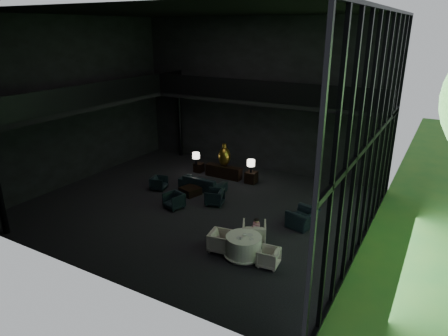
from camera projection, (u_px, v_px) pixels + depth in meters
The scene contains 35 objects.
floor at pixel (198, 206), 17.62m from camera, with size 14.00×12.00×0.02m, color black.
ceiling at pixel (193, 12), 14.96m from camera, with size 14.00×12.00×0.02m, color black.
wall_back at pixel (258, 96), 21.20m from camera, with size 14.00×0.04×8.00m, color black.
wall_front at pixel (78, 155), 11.39m from camera, with size 14.00×0.04×8.00m, color black.
wall_left at pixel (77, 102), 19.59m from camera, with size 0.04×12.00×8.00m, color black.
curtain_wall at pixel (372, 139), 13.02m from camera, with size 0.20×12.00×8.00m, color black, non-canonical shape.
mezzanine_left at pixel (91, 103), 19.11m from camera, with size 2.00×12.00×0.25m, color black.
mezzanine_back at pixel (268, 100), 19.91m from camera, with size 12.00×2.00×0.25m, color black.
railing_left at pixel (105, 92), 18.44m from camera, with size 0.06×12.00×1.00m, color black.
railing_back at pixel (260, 91), 18.89m from camera, with size 12.00×0.06×1.00m, color black.
column_nw at pixel (180, 123), 23.97m from camera, with size 0.24×0.24×4.00m, color black.
column_ne at pixel (334, 155), 17.97m from camera, with size 0.24×0.24×4.00m, color black.
console at pixel (224, 172), 20.86m from camera, with size 1.99×0.45×0.63m, color black.
bronze_urn at pixel (224, 156), 20.65m from camera, with size 0.63×0.63×1.18m.
side_table_left at pixel (199, 167), 21.69m from camera, with size 0.45×0.45×0.50m, color black.
table_lamp_left at pixel (196, 156), 21.25m from camera, with size 0.39×0.39×0.65m.
side_table_right at pixel (251, 177), 20.13m from camera, with size 0.53×0.53×0.59m, color black.
table_lamp_right at pixel (251, 163), 19.82m from camera, with size 0.39×0.39×0.66m.
sofa at pixel (203, 180), 19.27m from camera, with size 2.55×0.74×1.00m, color black.
lounge_armchair_west at pixel (159, 183), 19.30m from camera, with size 0.64×0.60×0.65m, color black.
lounge_armchair_east at pixel (215, 197), 17.62m from camera, with size 0.74×0.70×0.76m, color black.
lounge_armchair_south at pixel (174, 200), 17.29m from camera, with size 0.73×0.68×0.75m, color black.
window_armchair at pixel (303, 215), 15.62m from camera, with size 1.16×0.75×1.01m, color black.
coffee_table at pixel (190, 191), 18.76m from camera, with size 0.80×0.80×0.35m, color black.
dining_table at pixel (244, 247), 13.66m from camera, with size 1.38×1.38×0.75m.
dining_chair_north at pixel (254, 230), 14.48m from camera, with size 0.93×0.88×0.96m, color beige.
dining_chair_east at pixel (268, 258), 13.09m from camera, with size 0.59×0.56×0.61m, color beige.
dining_chair_west at pixel (221, 240), 13.98m from camera, with size 0.77×0.72×0.80m, color silver.
child at pixel (256, 225), 14.36m from camera, with size 0.25×0.25×0.54m.
plate_a at pixel (239, 238), 13.41m from camera, with size 0.21×0.21×0.01m, color white.
plate_b at pixel (250, 235), 13.60m from camera, with size 0.22×0.22×0.02m, color white.
saucer at pixel (252, 239), 13.35m from camera, with size 0.14×0.14×0.01m, color white.
coffee_cup at pixel (250, 238), 13.30m from camera, with size 0.08×0.08×0.06m, color white.
cereal_bowl at pixel (245, 235), 13.56m from camera, with size 0.16×0.16×0.08m, color white.
cream_pot at pixel (240, 239), 13.31m from camera, with size 0.06×0.06×0.07m, color #99999E.
Camera 1 is at (9.03, -13.34, 7.44)m, focal length 32.00 mm.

